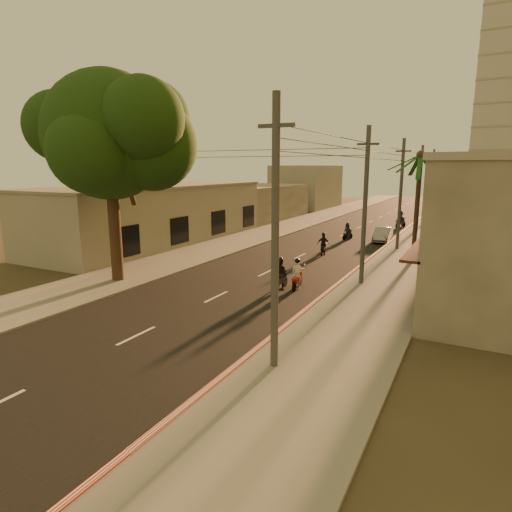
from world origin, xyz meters
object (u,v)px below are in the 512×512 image
object	(u,v)px
scooter_mid_b	(323,245)
scooter_mid_a	(281,275)
scooter_red	(297,275)
parked_car	(383,235)
broadleaf_tree	(116,136)
palm_tree	(420,161)
scooter_far_b	(400,220)
scooter_far_a	(347,232)

from	to	relation	value
scooter_mid_b	scooter_mid_a	bearing A→B (deg)	-96.82
scooter_red	parked_car	bearing A→B (deg)	80.22
broadleaf_tree	scooter_red	size ratio (longest dim) A/B	6.67
parked_car	scooter_mid_b	bearing A→B (deg)	-113.14
palm_tree	scooter_red	bearing A→B (deg)	-114.53
broadleaf_tree	parked_car	world-z (taller)	broadleaf_tree
palm_tree	scooter_mid_b	bearing A→B (deg)	-174.95
scooter_red	scooter_far_b	xyz separation A→B (m)	(1.01, 28.41, 0.13)
broadleaf_tree	scooter_red	xyz separation A→B (m)	(9.80, 3.32, -7.69)
scooter_red	scooter_far_b	size ratio (longest dim) A/B	0.92
scooter_far_b	parked_car	world-z (taller)	scooter_far_b
broadleaf_tree	scooter_mid_a	bearing A→B (deg)	16.45
scooter_far_b	scooter_mid_a	bearing A→B (deg)	-71.98
palm_tree	broadleaf_tree	bearing A→B (deg)	-136.52
scooter_mid_b	scooter_far_a	size ratio (longest dim) A/B	1.09
scooter_far_a	parked_car	size ratio (longest dim) A/B	0.40
broadleaf_tree	scooter_mid_a	xyz separation A→B (m)	(9.07, 2.68, -7.63)
scooter_far_a	scooter_far_b	size ratio (longest dim) A/B	0.82
scooter_red	scooter_mid_b	world-z (taller)	scooter_red
palm_tree	scooter_red	world-z (taller)	palm_tree
palm_tree	scooter_red	distance (m)	13.21
scooter_far_a	scooter_far_b	distance (m)	11.04
palm_tree	scooter_mid_b	world-z (taller)	palm_tree
palm_tree	scooter_far_a	world-z (taller)	palm_tree
scooter_red	scooter_mid_a	distance (m)	0.98
scooter_mid_a	scooter_far_a	distance (m)	18.53
broadleaf_tree	scooter_far_a	size ratio (longest dim) A/B	7.41
palm_tree	scooter_red	xyz separation A→B (m)	(-4.81, -10.53, -6.37)
scooter_red	palm_tree	bearing A→B (deg)	59.10
palm_tree	scooter_far_a	xyz separation A→B (m)	(-6.93, 7.30, -6.41)
parked_car	scooter_mid_a	bearing A→B (deg)	-99.19
scooter_mid_a	scooter_mid_b	size ratio (longest dim) A/B	1.08
scooter_mid_a	scooter_far_a	xyz separation A→B (m)	(-1.38, 18.48, -0.11)
scooter_red	scooter_mid_b	bearing A→B (deg)	94.13
scooter_mid_a	scooter_far_b	distance (m)	29.11
palm_tree	scooter_mid_a	xyz separation A→B (m)	(-5.55, -11.18, -6.30)
scooter_mid_b	parked_car	xyz separation A→B (m)	(2.93, 8.29, -0.15)
broadleaf_tree	parked_car	xyz separation A→B (m)	(10.89, 21.56, -7.82)
scooter_mid_b	scooter_far_a	world-z (taller)	scooter_mid_b
broadleaf_tree	scooter_far_a	xyz separation A→B (m)	(7.69, 21.15, -7.73)
palm_tree	scooter_far_b	size ratio (longest dim) A/B	4.14
scooter_mid_a	palm_tree	bearing A→B (deg)	60.23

